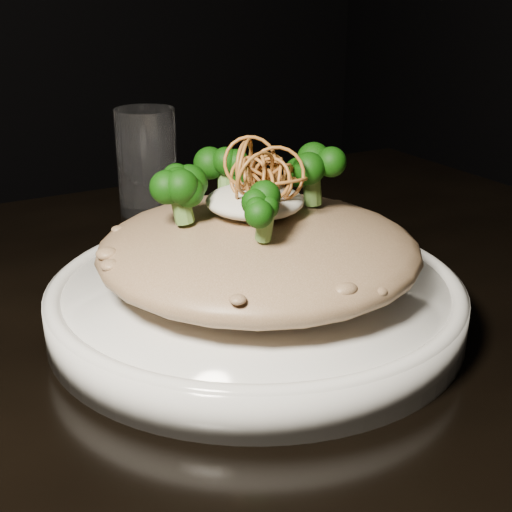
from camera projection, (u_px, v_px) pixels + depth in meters
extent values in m
cube|color=black|center=(153.00, 362.00, 0.54)|extent=(1.10, 0.80, 0.04)
cylinder|color=black|center=(366.00, 400.00, 1.16)|extent=(0.05, 0.05, 0.71)
cylinder|color=silver|center=(256.00, 302.00, 0.55)|extent=(0.32, 0.32, 0.03)
ellipsoid|color=brown|center=(259.00, 249.00, 0.54)|extent=(0.24, 0.24, 0.05)
ellipsoid|color=silver|center=(255.00, 201.00, 0.53)|extent=(0.07, 0.07, 0.02)
cylinder|color=white|center=(147.00, 162.00, 0.79)|extent=(0.07, 0.07, 0.12)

